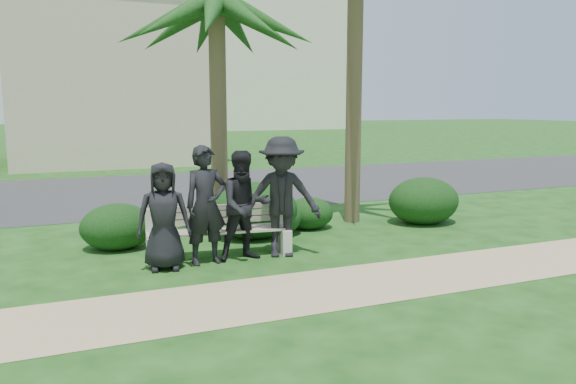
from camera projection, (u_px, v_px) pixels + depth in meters
name	position (u px, v px, depth m)	size (l,w,h in m)	color
ground	(290.00, 254.00, 9.15)	(160.00, 160.00, 0.00)	#153D11
footpath	(342.00, 286.00, 7.51)	(30.00, 1.60, 0.01)	tan
asphalt_street	(184.00, 189.00, 16.44)	(160.00, 8.00, 0.01)	#2D2D30
stucco_bldg_right	(110.00, 77.00, 24.63)	(8.40, 8.40, 7.30)	beige
hotel_tower	(214.00, 7.00, 62.64)	(26.00, 18.00, 37.30)	#F0E9C9
park_bench	(219.00, 235.00, 8.95)	(2.32, 0.76, 0.79)	#A59D8A
man_a	(164.00, 216.00, 8.20)	(0.78, 0.51, 1.59)	black
man_b	(206.00, 205.00, 8.49)	(0.66, 0.43, 1.81)	black
man_c	(245.00, 206.00, 8.71)	(0.83, 0.65, 1.72)	black
man_d	(282.00, 197.00, 8.90)	(1.24, 0.71, 1.92)	black
hedge_a	(117.00, 225.00, 9.47)	(1.22, 1.01, 0.80)	black
hedge_c	(274.00, 217.00, 10.48)	(1.05, 0.86, 0.68)	black
hedge_d	(255.00, 209.00, 10.30)	(1.62, 1.34, 1.06)	black
hedge_e	(309.00, 212.00, 11.04)	(0.99, 0.81, 0.64)	black
hedge_f	(424.00, 199.00, 11.56)	(1.50, 1.24, 0.98)	black
palm_left	(216.00, 7.00, 10.42)	(3.00, 3.00, 5.18)	brown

